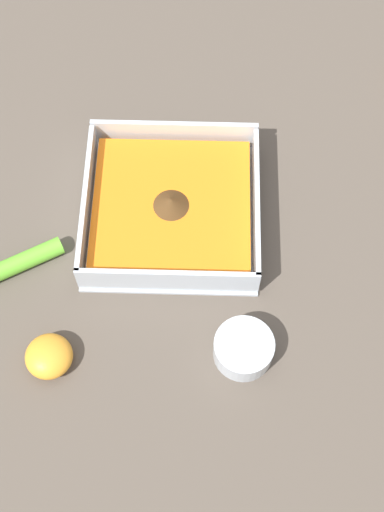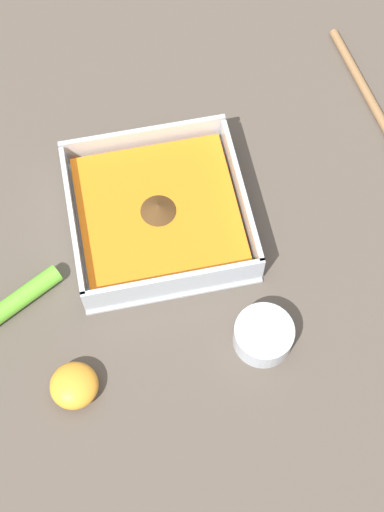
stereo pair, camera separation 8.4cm
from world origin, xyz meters
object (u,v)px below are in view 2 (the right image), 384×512
object	(u,v)px
spice_bowl	(263,336)
wooden_spoon	(372,102)
square_dish	(158,213)
lemon_half	(74,385)

from	to	relation	value
spice_bowl	wooden_spoon	xyz separation A→B (m)	(0.23, 0.30, -0.01)
square_dish	wooden_spoon	size ratio (longest dim) A/B	0.91
lemon_half	wooden_spoon	world-z (taller)	lemon_half
square_dish	wooden_spoon	world-z (taller)	square_dish
square_dish	lemon_half	size ratio (longest dim) A/B	3.94
square_dish	wooden_spoon	xyz separation A→B (m)	(0.32, 0.12, -0.01)
wooden_spoon	lemon_half	bearing A→B (deg)	-61.59
spice_bowl	wooden_spoon	bearing A→B (deg)	52.73
lemon_half	square_dish	bearing A→B (deg)	56.25
lemon_half	wooden_spoon	size ratio (longest dim) A/B	0.23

